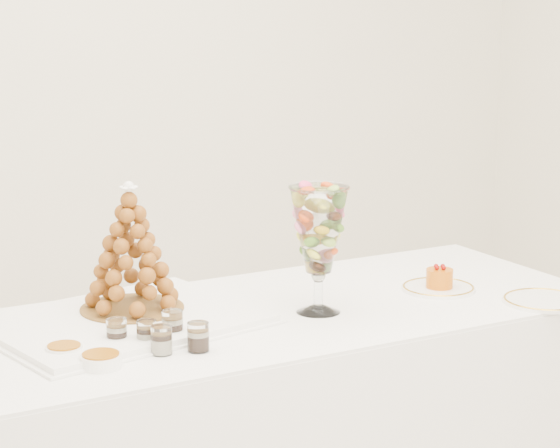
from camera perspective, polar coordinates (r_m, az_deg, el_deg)
buffet_table at (r=3.12m, az=-0.87°, el=-11.11°), size 1.97×0.85×0.74m
lace_tray at (r=2.91m, az=-8.22°, el=-5.04°), size 0.76×0.63×0.02m
macaron_vase at (r=2.94m, az=2.04°, el=-0.39°), size 0.16×0.16×0.35m
cake_plate at (r=3.24m, az=8.27°, el=-3.35°), size 0.21×0.21×0.01m
spare_plate at (r=3.17m, az=13.63°, el=-3.92°), size 0.23×0.23×0.01m
verrine_a at (r=2.74m, az=-8.53°, el=-5.61°), size 0.05×0.05×0.07m
verrine_b at (r=2.72m, az=-6.98°, el=-5.70°), size 0.05×0.05×0.07m
verrine_c at (r=2.78m, az=-5.64°, el=-5.24°), size 0.06×0.06×0.07m
verrine_d at (r=2.66m, az=-6.21°, el=-6.05°), size 0.06×0.06×0.07m
verrine_e at (r=2.68m, az=-4.30°, el=-5.90°), size 0.06×0.06×0.07m
ramekin_back at (r=2.68m, az=-11.21°, el=-6.57°), size 0.09×0.09×0.03m
ramekin_front at (r=2.60m, az=-9.34°, el=-7.07°), size 0.10×0.10×0.03m
croquembouche at (r=2.92m, az=-7.83°, el=-1.25°), size 0.29×0.29×0.35m
mousse_cake at (r=3.22m, az=8.33°, el=-2.81°), size 0.08×0.08×0.07m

